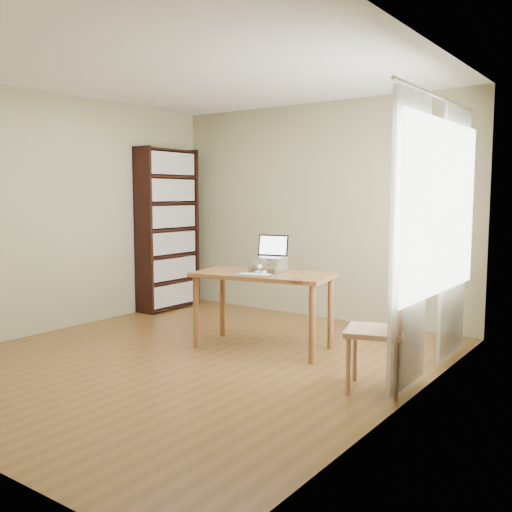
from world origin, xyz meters
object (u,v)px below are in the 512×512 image
(keyboard, at_px, (255,275))
(chair, at_px, (385,324))
(laptop, at_px, (271,252))
(cat, at_px, (270,265))
(bookshelf, at_px, (168,229))
(desk, at_px, (263,283))

(keyboard, height_order, chair, chair)
(laptop, height_order, cat, laptop)
(chair, bearing_deg, keyboard, 151.52)
(bookshelf, distance_m, chair, 3.90)
(cat, bearing_deg, chair, -33.96)
(cat, bearing_deg, desk, -101.71)
(bookshelf, relative_size, laptop, 6.01)
(desk, bearing_deg, bookshelf, 146.90)
(laptop, height_order, chair, laptop)
(laptop, distance_m, cat, 0.12)
(keyboard, bearing_deg, cat, 83.46)
(bookshelf, height_order, desk, bookshelf)
(keyboard, xyz_separation_m, cat, (-0.05, 0.33, 0.06))
(desk, height_order, cat, cat)
(cat, height_order, chair, chair)
(desk, height_order, chair, chair)
(desk, distance_m, keyboard, 0.25)
(bookshelf, xyz_separation_m, keyboard, (2.21, -1.12, -0.29))
(bookshelf, bearing_deg, chair, -21.02)
(bookshelf, distance_m, cat, 2.30)
(desk, relative_size, chair, 1.45)
(keyboard, bearing_deg, laptop, 82.82)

